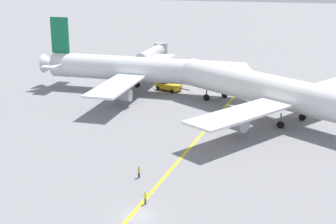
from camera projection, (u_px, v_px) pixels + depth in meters
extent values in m
plane|color=gray|center=(139.00, 216.00, 61.15)|extent=(600.00, 600.00, 0.00)
cube|color=yellow|center=(161.00, 181.00, 70.41)|extent=(13.96, 119.30, 0.01)
cylinder|color=white|center=(146.00, 70.00, 115.08)|extent=(45.41, 7.68, 5.56)
cone|color=white|center=(252.00, 76.00, 108.94)|extent=(3.04, 5.24, 5.11)
cone|color=white|center=(51.00, 64.00, 121.17)|extent=(3.81, 4.61, 4.45)
cube|color=white|center=(136.00, 73.00, 115.91)|extent=(8.51, 45.33, 0.44)
cube|color=white|center=(60.00, 62.00, 120.37)|extent=(3.81, 13.14, 0.28)
cube|color=#14724C|center=(60.00, 35.00, 118.42)|extent=(4.41, 0.57, 8.30)
cylinder|color=#999EA3|center=(121.00, 95.00, 104.56)|extent=(4.32, 2.79, 2.60)
cylinder|color=#999EA3|center=(157.00, 69.00, 127.80)|extent=(4.32, 2.79, 2.60)
cylinder|color=slate|center=(137.00, 81.00, 120.09)|extent=(0.28, 0.28, 2.04)
cylinder|color=black|center=(137.00, 85.00, 120.38)|extent=(1.32, 0.61, 1.30)
cylinder|color=slate|center=(127.00, 87.00, 113.83)|extent=(0.28, 0.28, 2.04)
cylinder|color=black|center=(127.00, 92.00, 114.12)|extent=(1.32, 0.61, 1.30)
cylinder|color=slate|center=(225.00, 90.00, 111.45)|extent=(0.28, 0.28, 2.04)
cylinder|color=black|center=(225.00, 95.00, 111.75)|extent=(1.32, 0.61, 1.30)
cylinder|color=white|center=(279.00, 92.00, 95.09)|extent=(41.15, 31.50, 5.87)
cone|color=white|center=(188.00, 71.00, 112.44)|extent=(5.41, 6.03, 5.40)
cube|color=white|center=(289.00, 99.00, 93.70)|extent=(32.95, 42.90, 0.44)
cylinder|color=#999EA3|center=(323.00, 95.00, 103.50)|extent=(4.93, 4.55, 2.60)
cylinder|color=#999EA3|center=(236.00, 123.00, 86.38)|extent=(4.93, 4.55, 2.60)
cylinder|color=slate|center=(281.00, 119.00, 91.65)|extent=(0.28, 0.28, 2.15)
cylinder|color=black|center=(280.00, 125.00, 91.97)|extent=(1.38, 1.20, 1.30)
cylinder|color=slate|center=(303.00, 112.00, 95.98)|extent=(0.28, 0.28, 2.15)
cylinder|color=black|center=(302.00, 117.00, 96.30)|extent=(1.38, 1.20, 1.30)
cylinder|color=slate|center=(206.00, 93.00, 109.38)|extent=(0.28, 0.28, 2.15)
cylinder|color=black|center=(206.00, 97.00, 109.69)|extent=(1.38, 1.20, 1.30)
cube|color=gold|center=(169.00, 86.00, 117.59)|extent=(6.55, 5.32, 1.12)
cube|color=#333D47|center=(165.00, 81.00, 118.16)|extent=(2.94, 2.94, 0.90)
cylinder|color=#4C4C51|center=(184.00, 89.00, 114.56)|extent=(2.88, 1.77, 0.20)
sphere|color=orange|center=(165.00, 78.00, 117.97)|extent=(0.24, 0.24, 0.24)
cylinder|color=black|center=(158.00, 88.00, 118.22)|extent=(0.93, 0.71, 0.90)
cylinder|color=black|center=(166.00, 86.00, 120.10)|extent=(0.93, 0.71, 0.90)
cylinder|color=black|center=(172.00, 91.00, 115.41)|extent=(0.93, 0.71, 0.90)
cylinder|color=black|center=(180.00, 89.00, 117.29)|extent=(0.93, 0.71, 0.90)
cylinder|color=#2D3351|center=(139.00, 175.00, 71.52)|extent=(0.28, 0.28, 0.82)
cylinder|color=#D1E02D|center=(139.00, 170.00, 71.32)|extent=(0.36, 0.36, 0.58)
sphere|color=brown|center=(139.00, 168.00, 71.20)|extent=(0.22, 0.22, 0.22)
cylinder|color=#F24C19|center=(138.00, 170.00, 71.01)|extent=(0.05, 0.05, 0.40)
cylinder|color=#4C4C51|center=(145.00, 201.00, 63.93)|extent=(0.28, 0.28, 0.84)
cylinder|color=#D1E02D|center=(145.00, 196.00, 63.72)|extent=(0.36, 0.36, 0.59)
sphere|color=tan|center=(145.00, 193.00, 63.60)|extent=(0.23, 0.23, 0.23)
cylinder|color=#B7B7BC|center=(151.00, 54.00, 138.28)|extent=(4.44, 16.56, 3.20)
cylinder|color=#99999E|center=(161.00, 49.00, 145.75)|extent=(3.84, 3.84, 3.52)
cylinder|color=#595960|center=(160.00, 57.00, 145.46)|extent=(0.70, 0.70, 4.27)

